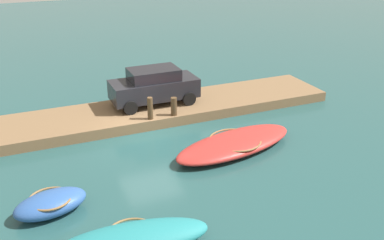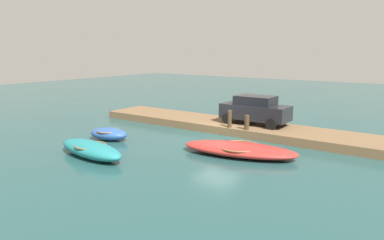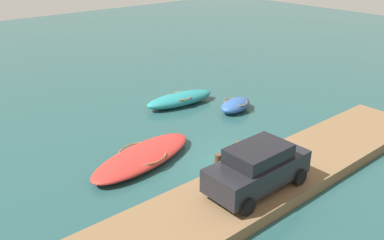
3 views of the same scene
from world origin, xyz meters
name	(u,v)px [view 2 (image 2 of 3)]	position (x,y,z in m)	size (l,w,h in m)	color
ground_plane	(218,137)	(0.00, 0.00, 0.00)	(84.00, 84.00, 0.00)	#234C4C
dock_platform	(236,127)	(0.00, -2.14, 0.24)	(19.50, 3.28, 0.47)	brown
motorboat_red	(239,149)	(-2.79, 2.57, 0.30)	(5.84, 3.15, 0.59)	#B72D28
rowboat_teal	(91,149)	(2.70, 6.86, 0.37)	(4.47, 1.85, 0.74)	teal
dinghy_blue	(109,134)	(4.55, 4.13, 0.36)	(2.50, 1.73, 0.69)	#2D569E
mooring_post_west	(247,123)	(-1.45, -0.75, 0.89)	(0.27, 0.27, 0.84)	#47331E
mooring_post_mid_west	(230,119)	(-0.34, -0.75, 0.98)	(0.24, 0.24, 1.01)	#47331E
parked_car	(255,110)	(-1.11, -2.47, 1.37)	(4.12, 1.95, 1.74)	black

